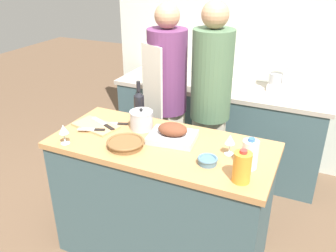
{
  "coord_description": "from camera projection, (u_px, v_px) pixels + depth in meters",
  "views": [
    {
      "loc": [
        0.9,
        -1.86,
        2.05
      ],
      "look_at": [
        0.0,
        0.1,
        1.01
      ],
      "focal_mm": 38.0,
      "sensor_mm": 36.0,
      "label": 1
    }
  ],
  "objects": [
    {
      "name": "ground_plane",
      "position": [
        163.0,
        248.0,
        2.75
      ],
      "size": [
        12.0,
        12.0,
        0.0
      ],
      "primitive_type": "plane",
      "color": "brown"
    },
    {
      "name": "kitchen_island",
      "position": [
        162.0,
        200.0,
        2.55
      ],
      "size": [
        1.49,
        0.68,
        0.93
      ],
      "color": "#3D565B",
      "rests_on": "ground_plane"
    },
    {
      "name": "back_counter",
      "position": [
        218.0,
        127.0,
        3.66
      ],
      "size": [
        2.08,
        0.6,
        0.9
      ],
      "color": "#3D565B",
      "rests_on": "ground_plane"
    },
    {
      "name": "back_wall",
      "position": [
        233.0,
        40.0,
        3.59
      ],
      "size": [
        2.58,
        0.1,
        2.55
      ],
      "color": "silver",
      "rests_on": "ground_plane"
    },
    {
      "name": "roasting_pan",
      "position": [
        173.0,
        134.0,
        2.37
      ],
      "size": [
        0.33,
        0.27,
        0.12
      ],
      "color": "#BCBCC1",
      "rests_on": "kitchen_island"
    },
    {
      "name": "wicker_basket",
      "position": [
        126.0,
        143.0,
        2.29
      ],
      "size": [
        0.24,
        0.24,
        0.05
      ],
      "color": "brown",
      "rests_on": "kitchen_island"
    },
    {
      "name": "cutting_board",
      "position": [
        96.0,
        126.0,
        2.56
      ],
      "size": [
        0.36,
        0.24,
        0.02
      ],
      "color": "tan",
      "rests_on": "kitchen_island"
    },
    {
      "name": "stock_pot",
      "position": [
        141.0,
        120.0,
        2.52
      ],
      "size": [
        0.17,
        0.17,
        0.16
      ],
      "color": "#B7B7BC",
      "rests_on": "kitchen_island"
    },
    {
      "name": "mixing_bowl",
      "position": [
        208.0,
        160.0,
        2.1
      ],
      "size": [
        0.12,
        0.12,
        0.04
      ],
      "color": "slate",
      "rests_on": "kitchen_island"
    },
    {
      "name": "juice_jug",
      "position": [
        242.0,
        167.0,
        1.92
      ],
      "size": [
        0.1,
        0.1,
        0.19
      ],
      "color": "orange",
      "rests_on": "kitchen_island"
    },
    {
      "name": "milk_jug",
      "position": [
        250.0,
        154.0,
        2.04
      ],
      "size": [
        0.09,
        0.09,
        0.19
      ],
      "color": "white",
      "rests_on": "kitchen_island"
    },
    {
      "name": "wine_bottle_green",
      "position": [
        139.0,
        104.0,
        2.65
      ],
      "size": [
        0.08,
        0.08,
        0.3
      ],
      "color": "black",
      "rests_on": "kitchen_island"
    },
    {
      "name": "wine_glass_left",
      "position": [
        64.0,
        130.0,
        2.3
      ],
      "size": [
        0.06,
        0.06,
        0.13
      ],
      "color": "silver",
      "rests_on": "kitchen_island"
    },
    {
      "name": "wine_glass_right",
      "position": [
        230.0,
        140.0,
        2.18
      ],
      "size": [
        0.06,
        0.06,
        0.13
      ],
      "color": "silver",
      "rests_on": "kitchen_island"
    },
    {
      "name": "knife_chef",
      "position": [
        104.0,
        124.0,
        2.57
      ],
      "size": [
        0.26,
        0.14,
        0.01
      ],
      "color": "#B7B7BC",
      "rests_on": "cutting_board"
    },
    {
      "name": "knife_paring",
      "position": [
        115.0,
        124.0,
        2.61
      ],
      "size": [
        0.2,
        0.09,
        0.01
      ],
      "color": "#B7B7BC",
      "rests_on": "kitchen_island"
    },
    {
      "name": "knife_bread",
      "position": [
        92.0,
        130.0,
        2.48
      ],
      "size": [
        0.19,
        0.09,
        0.01
      ],
      "color": "#B7B7BC",
      "rests_on": "cutting_board"
    },
    {
      "name": "stand_mixer",
      "position": [
        279.0,
        77.0,
        3.29
      ],
      "size": [
        0.18,
        0.14,
        0.33
      ],
      "color": "silver",
      "rests_on": "back_counter"
    },
    {
      "name": "condiment_bottle_tall",
      "position": [
        199.0,
        69.0,
        3.63
      ],
      "size": [
        0.05,
        0.05,
        0.22
      ],
      "color": "#234C28",
      "rests_on": "back_counter"
    },
    {
      "name": "condiment_bottle_short",
      "position": [
        154.0,
        66.0,
        3.83
      ],
      "size": [
        0.06,
        0.06,
        0.16
      ],
      "color": "maroon",
      "rests_on": "back_counter"
    },
    {
      "name": "person_cook_aproned",
      "position": [
        167.0,
        96.0,
        3.04
      ],
      "size": [
        0.35,
        0.37,
        1.73
      ],
      "rotation": [
        0.0,
        0.0,
        -0.48
      ],
      "color": "beige",
      "rests_on": "ground_plane"
    },
    {
      "name": "person_cook_guest",
      "position": [
        210.0,
        101.0,
        2.87
      ],
      "size": [
        0.32,
        0.32,
        1.77
      ],
      "rotation": [
        0.0,
        0.0,
        0.15
      ],
      "color": "beige",
      "rests_on": "ground_plane"
    }
  ]
}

